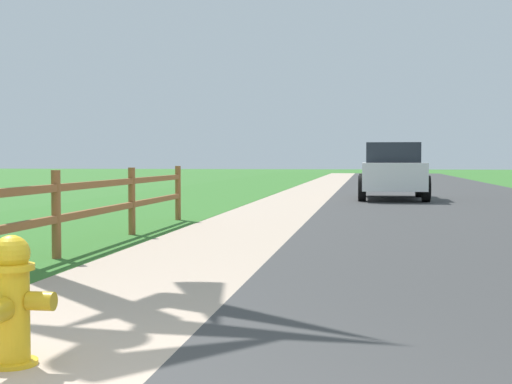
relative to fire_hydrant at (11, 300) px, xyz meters
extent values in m
plane|color=#36722B|center=(0.85, 23.83, -0.38)|extent=(120.00, 120.00, 0.00)
cube|color=#393939|center=(4.35, 25.83, -0.38)|extent=(7.00, 66.00, 0.01)
cube|color=#BCA48D|center=(-2.15, 25.83, -0.38)|extent=(6.00, 66.00, 0.01)
cube|color=#36722B|center=(-3.65, 25.83, -0.38)|extent=(5.00, 66.00, 0.00)
cylinder|color=yellow|center=(0.00, 0.01, -0.09)|extent=(0.20, 0.20, 0.59)
cylinder|color=yellow|center=(0.00, 0.01, -0.37)|extent=(0.28, 0.28, 0.03)
cylinder|color=yellow|center=(0.00, 0.01, 0.19)|extent=(0.26, 0.26, 0.03)
sphere|color=yellow|center=(0.00, 0.01, 0.27)|extent=(0.21, 0.21, 0.21)
cube|color=gold|center=(0.00, 0.01, 0.33)|extent=(0.04, 0.04, 0.04)
cylinder|color=gold|center=(0.18, 0.01, 0.00)|extent=(0.15, 0.11, 0.11)
cylinder|color=brown|center=(-1.65, 4.30, 0.15)|extent=(0.11, 0.11, 1.06)
cylinder|color=brown|center=(-1.65, 7.10, 0.15)|extent=(0.11, 0.11, 1.06)
cylinder|color=brown|center=(-1.65, 9.90, 0.15)|extent=(0.11, 0.11, 1.06)
cube|color=brown|center=(-1.65, 4.30, 0.09)|extent=(0.07, 11.19, 0.09)
cube|color=brown|center=(-1.65, 4.30, 0.46)|extent=(0.07, 11.19, 0.09)
cube|color=white|center=(2.71, 18.29, 0.32)|extent=(1.78, 4.29, 0.77)
cube|color=#1E232B|center=(2.71, 18.38, 1.00)|extent=(1.56, 1.91, 0.59)
cylinder|color=black|center=(3.60, 16.96, -0.02)|extent=(0.22, 0.73, 0.73)
cylinder|color=black|center=(1.83, 16.95, -0.02)|extent=(0.22, 0.73, 0.73)
cylinder|color=black|center=(3.58, 19.62, -0.02)|extent=(0.22, 0.73, 0.73)
cylinder|color=black|center=(1.82, 19.61, -0.02)|extent=(0.22, 0.73, 0.73)
camera|label=1|loc=(2.02, -3.88, 0.80)|focal=51.34mm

